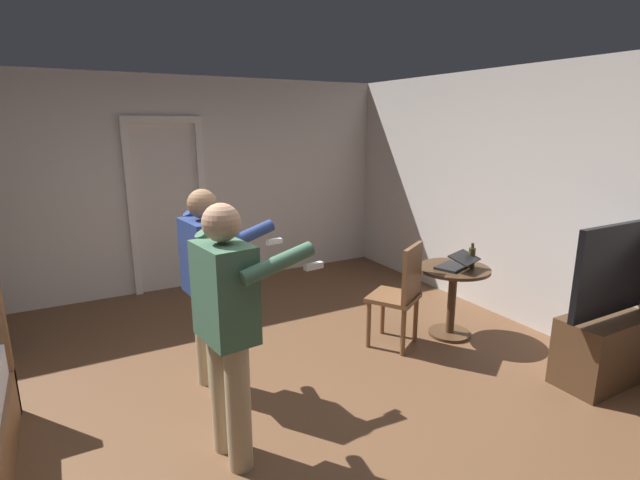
{
  "coord_description": "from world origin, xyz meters",
  "views": [
    {
      "loc": [
        -0.95,
        -2.84,
        2.05
      ],
      "look_at": [
        0.82,
        0.34,
        1.15
      ],
      "focal_mm": 26.57,
      "sensor_mm": 36.0,
      "label": 1
    }
  ],
  "objects_px": {
    "tv_flatscreen": "(612,332)",
    "person_striped_shirt": "(208,279)",
    "side_table": "(453,289)",
    "laptop": "(456,263)",
    "bottle_on_table": "(472,257)",
    "person_blue_shirt": "(228,320)",
    "wooden_chair": "(401,291)"
  },
  "relations": [
    {
      "from": "tv_flatscreen",
      "to": "bottle_on_table",
      "type": "bearing_deg",
      "value": 109.15
    },
    {
      "from": "side_table",
      "to": "laptop",
      "type": "bearing_deg",
      "value": -110.98
    },
    {
      "from": "wooden_chair",
      "to": "person_blue_shirt",
      "type": "distance_m",
      "value": 2.04
    },
    {
      "from": "laptop",
      "to": "person_striped_shirt",
      "type": "relative_size",
      "value": 0.26
    },
    {
      "from": "laptop",
      "to": "person_blue_shirt",
      "type": "xyz_separation_m",
      "value": [
        -2.45,
        -0.62,
        0.18
      ]
    },
    {
      "from": "bottle_on_table",
      "to": "tv_flatscreen",
      "type": "bearing_deg",
      "value": -70.85
    },
    {
      "from": "bottle_on_table",
      "to": "person_striped_shirt",
      "type": "distance_m",
      "value": 2.49
    },
    {
      "from": "laptop",
      "to": "bottle_on_table",
      "type": "bearing_deg",
      "value": -14.17
    },
    {
      "from": "laptop",
      "to": "person_striped_shirt",
      "type": "xyz_separation_m",
      "value": [
        -2.32,
        0.23,
        0.16
      ]
    },
    {
      "from": "side_table",
      "to": "wooden_chair",
      "type": "relative_size",
      "value": 0.71
    },
    {
      "from": "bottle_on_table",
      "to": "person_blue_shirt",
      "type": "bearing_deg",
      "value": -167.51
    },
    {
      "from": "tv_flatscreen",
      "to": "side_table",
      "type": "distance_m",
      "value": 1.35
    },
    {
      "from": "wooden_chair",
      "to": "person_striped_shirt",
      "type": "xyz_separation_m",
      "value": [
        -1.75,
        0.14,
        0.37
      ]
    },
    {
      "from": "tv_flatscreen",
      "to": "side_table",
      "type": "xyz_separation_m",
      "value": [
        -0.54,
        1.24,
        0.07
      ]
    },
    {
      "from": "side_table",
      "to": "laptop",
      "type": "relative_size",
      "value": 1.69
    },
    {
      "from": "bottle_on_table",
      "to": "person_blue_shirt",
      "type": "relative_size",
      "value": 0.15
    },
    {
      "from": "laptop",
      "to": "person_blue_shirt",
      "type": "height_order",
      "value": "person_blue_shirt"
    },
    {
      "from": "tv_flatscreen",
      "to": "wooden_chair",
      "type": "bearing_deg",
      "value": 131.19
    },
    {
      "from": "laptop",
      "to": "person_striped_shirt",
      "type": "height_order",
      "value": "person_striped_shirt"
    },
    {
      "from": "side_table",
      "to": "person_striped_shirt",
      "type": "bearing_deg",
      "value": 175.34
    },
    {
      "from": "tv_flatscreen",
      "to": "person_striped_shirt",
      "type": "height_order",
      "value": "person_striped_shirt"
    },
    {
      "from": "bottle_on_table",
      "to": "person_blue_shirt",
      "type": "xyz_separation_m",
      "value": [
        -2.6,
        -0.58,
        0.13
      ]
    },
    {
      "from": "bottle_on_table",
      "to": "wooden_chair",
      "type": "distance_m",
      "value": 0.79
    },
    {
      "from": "laptop",
      "to": "wooden_chair",
      "type": "bearing_deg",
      "value": 170.61
    },
    {
      "from": "tv_flatscreen",
      "to": "laptop",
      "type": "xyz_separation_m",
      "value": [
        -0.56,
        1.2,
        0.35
      ]
    },
    {
      "from": "side_table",
      "to": "wooden_chair",
      "type": "distance_m",
      "value": 0.6
    },
    {
      "from": "bottle_on_table",
      "to": "person_striped_shirt",
      "type": "height_order",
      "value": "person_striped_shirt"
    },
    {
      "from": "tv_flatscreen",
      "to": "person_striped_shirt",
      "type": "distance_m",
      "value": 3.25
    },
    {
      "from": "side_table",
      "to": "wooden_chair",
      "type": "bearing_deg",
      "value": 174.75
    },
    {
      "from": "side_table",
      "to": "tv_flatscreen",
      "type": "bearing_deg",
      "value": -66.36
    },
    {
      "from": "laptop",
      "to": "tv_flatscreen",
      "type": "bearing_deg",
      "value": -65.03
    },
    {
      "from": "person_blue_shirt",
      "to": "wooden_chair",
      "type": "bearing_deg",
      "value": 20.78
    }
  ]
}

